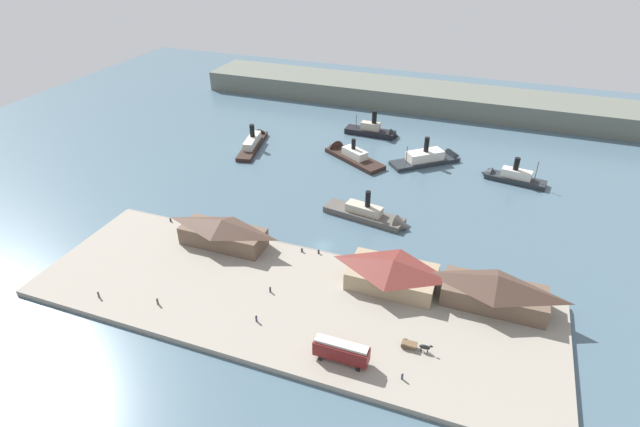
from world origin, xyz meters
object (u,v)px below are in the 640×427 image
(pedestrian_by_tram, at_px, (98,295))
(pedestrian_near_east_shed, at_px, (402,376))
(ferry_shed_west_terminal, at_px, (392,272))
(pedestrian_near_west_shed, at_px, (157,301))
(ferry_departing_north, at_px, (376,131))
(ferry_moored_east, at_px, (255,141))
(street_tram, at_px, (341,350))
(ferry_shed_customs_shed, at_px, (495,290))
(mooring_post_west, at_px, (319,252))
(pedestrian_walking_east, at_px, (270,289))
(mooring_post_center_east, at_px, (302,250))
(pedestrian_at_waters_edge, at_px, (256,318))
(ferry_approaching_west, at_px, (433,158))
(mooring_post_east, at_px, (170,220))
(ferry_moored_west, at_px, (374,216))
(mooring_post_center_west, at_px, (186,224))
(ferry_approaching_east, at_px, (347,154))
(horse_cart, at_px, (415,345))
(ferry_mid_harbor, at_px, (509,176))
(ferry_shed_east_terminal, at_px, (223,232))

(pedestrian_by_tram, bearing_deg, pedestrian_near_east_shed, 0.94)
(ferry_shed_west_terminal, distance_m, pedestrian_near_west_shed, 49.12)
(ferry_departing_north, bearing_deg, pedestrian_by_tram, -105.93)
(ferry_moored_east, bearing_deg, street_tram, -54.63)
(ferry_shed_customs_shed, height_order, mooring_post_west, ferry_shed_customs_shed)
(pedestrian_walking_east, height_order, mooring_post_west, pedestrian_walking_east)
(mooring_post_center_east, bearing_deg, ferry_shed_west_terminal, -11.19)
(pedestrian_at_waters_edge, height_order, mooring_post_west, pedestrian_at_waters_edge)
(ferry_shed_west_terminal, height_order, ferry_approaching_west, ferry_approaching_west)
(street_tram, bearing_deg, mooring_post_east, 152.58)
(pedestrian_walking_east, height_order, ferry_moored_west, ferry_moored_west)
(mooring_post_center_west, relative_size, ferry_approaching_east, 0.04)
(street_tram, relative_size, pedestrian_at_waters_edge, 6.05)
(mooring_post_center_west, height_order, ferry_moored_west, ferry_moored_west)
(horse_cart, relative_size, ferry_moored_west, 0.23)
(ferry_shed_west_terminal, relative_size, ferry_moored_east, 0.71)
(pedestrian_by_tram, height_order, mooring_post_east, pedestrian_by_tram)
(mooring_post_east, bearing_deg, horse_cart, -17.74)
(ferry_approaching_east, bearing_deg, mooring_post_center_west, -114.05)
(pedestrian_near_west_shed, relative_size, ferry_moored_east, 0.06)
(pedestrian_by_tram, bearing_deg, ferry_approaching_west, 59.78)
(mooring_post_center_east, relative_size, ferry_approaching_east, 0.04)
(pedestrian_walking_east, relative_size, ferry_moored_west, 0.06)
(pedestrian_at_waters_edge, xyz_separation_m, mooring_post_west, (3.50, 25.50, -0.31))
(mooring_post_center_east, xyz_separation_m, ferry_mid_harbor, (44.08, 57.60, -0.18))
(ferry_shed_east_terminal, bearing_deg, ferry_approaching_west, 59.44)
(pedestrian_near_west_shed, distance_m, mooring_post_center_west, 29.96)
(ferry_shed_customs_shed, bearing_deg, mooring_post_center_west, 177.11)
(ferry_departing_north, xyz_separation_m, ferry_approaching_east, (-4.17, -21.00, -0.49))
(mooring_post_east, bearing_deg, pedestrian_by_tram, -83.51)
(ferry_shed_west_terminal, relative_size, pedestrian_at_waters_edge, 11.34)
(ferry_shed_customs_shed, xyz_separation_m, pedestrian_at_waters_edge, (-43.04, -21.34, -2.98))
(ferry_moored_west, xyz_separation_m, ferry_approaching_east, (-18.78, 35.62, -0.18))
(street_tram, distance_m, pedestrian_walking_east, 23.73)
(pedestrian_walking_east, bearing_deg, ferry_shed_east_terminal, 145.92)
(pedestrian_walking_east, bearing_deg, ferry_approaching_east, 94.88)
(mooring_post_center_west, bearing_deg, pedestrian_by_tram, -92.62)
(ferry_shed_customs_shed, relative_size, pedestrian_at_waters_edge, 12.61)
(pedestrian_walking_east, xyz_separation_m, mooring_post_east, (-36.21, 16.44, -0.24))
(street_tram, relative_size, mooring_post_west, 11.14)
(pedestrian_near_west_shed, bearing_deg, ferry_approaching_east, 80.70)
(ferry_moored_west, distance_m, ferry_departing_north, 58.48)
(horse_cart, height_order, mooring_post_center_east, horse_cart)
(ferry_shed_west_terminal, bearing_deg, pedestrian_walking_east, -154.16)
(mooring_post_west, distance_m, ferry_moored_west, 21.90)
(ferry_mid_harbor, bearing_deg, pedestrian_walking_east, -121.44)
(ferry_departing_north, height_order, ferry_approaching_east, ferry_departing_north)
(pedestrian_walking_east, bearing_deg, ferry_mid_harbor, 58.56)
(horse_cart, height_order, pedestrian_near_east_shed, horse_cart)
(ferry_shed_west_terminal, relative_size, pedestrian_by_tram, 11.49)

